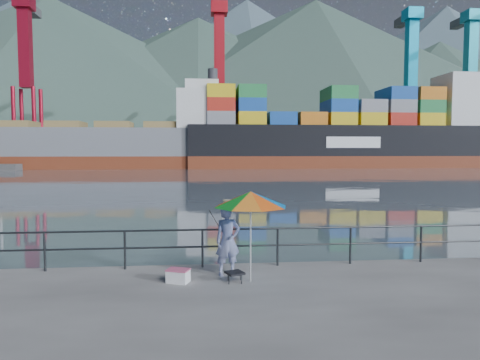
% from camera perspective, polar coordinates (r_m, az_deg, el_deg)
% --- Properties ---
extents(harbor_water, '(500.00, 280.00, 0.00)m').
position_cam_1_polar(harbor_water, '(139.45, -5.61, 2.71)').
color(harbor_water, '#505D67').
rests_on(harbor_water, ground).
extents(far_dock, '(200.00, 40.00, 0.40)m').
position_cam_1_polar(far_dock, '(102.86, -0.17, 2.28)').
color(far_dock, '#514F4C').
rests_on(far_dock, ground).
extents(guardrail, '(22.00, 0.06, 1.03)m').
position_cam_1_polar(guardrail, '(11.45, -10.10, -8.99)').
color(guardrail, '#2D3033').
rests_on(guardrail, ground).
extents(mountains, '(600.00, 332.80, 80.00)m').
position_cam_1_polar(mountains, '(222.81, 4.75, 12.37)').
color(mountains, '#385147').
rests_on(mountains, ground).
extents(port_cranes, '(116.00, 28.00, 38.40)m').
position_cam_1_polar(port_cranes, '(98.97, 12.76, 11.40)').
color(port_cranes, '#AE1127').
rests_on(port_cranes, ground).
extents(container_stacks, '(58.00, 8.40, 7.80)m').
position_cam_1_polar(container_stacks, '(108.60, 12.76, 3.67)').
color(container_stacks, orange).
rests_on(container_stacks, ground).
extents(fisherman, '(0.72, 0.57, 1.73)m').
position_cam_1_polar(fisherman, '(10.59, -1.65, -8.09)').
color(fisherman, navy).
rests_on(fisherman, ground).
extents(beach_umbrella, '(2.01, 2.01, 2.13)m').
position_cam_1_polar(beach_umbrella, '(9.93, 1.43, -2.58)').
color(beach_umbrella, white).
rests_on(beach_umbrella, ground).
extents(folding_stool, '(0.49, 0.49, 0.25)m').
position_cam_1_polar(folding_stool, '(10.23, -0.70, -12.77)').
color(folding_stool, black).
rests_on(folding_stool, ground).
extents(cooler_bag, '(0.57, 0.48, 0.28)m').
position_cam_1_polar(cooler_bag, '(10.32, -8.25, -12.60)').
color(cooler_bag, white).
rests_on(cooler_bag, ground).
extents(fishing_rod, '(0.68, 1.82, 1.36)m').
position_cam_1_polar(fishing_rod, '(11.97, -2.54, -10.93)').
color(fishing_rod, black).
rests_on(fishing_rod, ground).
extents(bulk_carrier, '(49.05, 8.49, 14.50)m').
position_cam_1_polar(bulk_carrier, '(81.11, -14.83, 4.63)').
color(bulk_carrier, maroon).
rests_on(bulk_carrier, ground).
extents(container_ship, '(59.31, 9.88, 18.10)m').
position_cam_1_polar(container_ship, '(85.04, 14.81, 5.72)').
color(container_ship, maroon).
rests_on(container_ship, ground).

